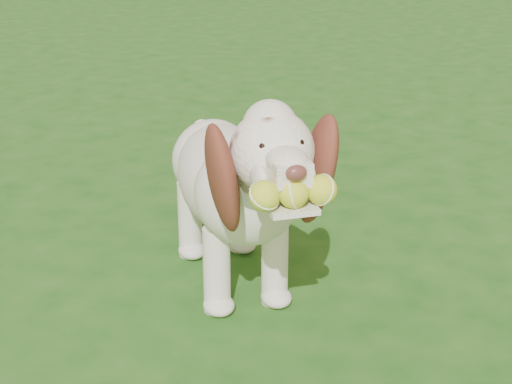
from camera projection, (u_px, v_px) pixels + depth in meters
ground at (166, 281)px, 3.18m from camera, size 80.00×80.00×0.00m
dog at (236, 179)px, 2.94m from camera, size 0.82×1.30×0.88m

